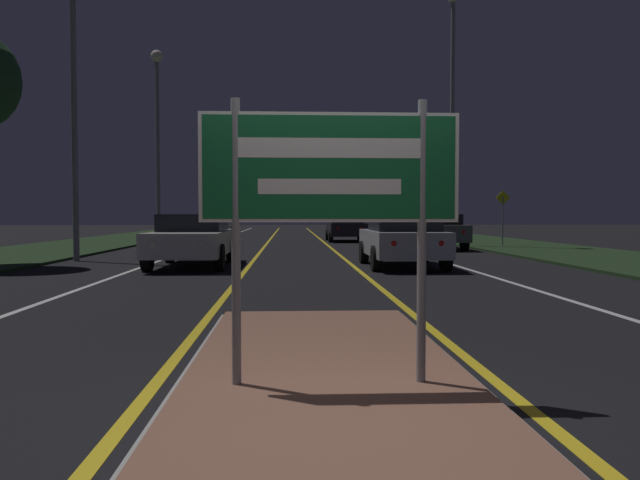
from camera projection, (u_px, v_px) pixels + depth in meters
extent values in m
plane|color=black|center=(335.00, 422.00, 4.15)|extent=(160.00, 160.00, 0.00)
cube|color=#999993|center=(329.00, 392.00, 4.77)|extent=(2.42, 7.22, 0.05)
cube|color=brown|center=(329.00, 389.00, 4.77)|extent=(2.30, 7.10, 0.10)
cube|color=#1E3319|center=(48.00, 250.00, 23.65)|extent=(5.00, 100.00, 0.08)
cube|color=#1E3319|center=(538.00, 249.00, 24.57)|extent=(5.00, 100.00, 0.08)
cube|color=gold|center=(266.00, 244.00, 29.03)|extent=(0.12, 70.00, 0.01)
cube|color=gold|center=(326.00, 244.00, 29.17)|extent=(0.12, 70.00, 0.01)
cube|color=silver|center=(206.00, 244.00, 28.90)|extent=(0.12, 70.00, 0.01)
cube|color=silver|center=(386.00, 244.00, 29.31)|extent=(0.12, 70.00, 0.01)
cube|color=silver|center=(140.00, 244.00, 28.75)|extent=(0.10, 70.00, 0.01)
cube|color=silver|center=(449.00, 244.00, 29.45)|extent=(0.10, 70.00, 0.01)
cylinder|color=gray|center=(236.00, 242.00, 4.69)|extent=(0.07, 0.07, 2.15)
cylinder|color=gray|center=(422.00, 242.00, 4.76)|extent=(0.07, 0.07, 2.15)
cube|color=#146033|center=(330.00, 168.00, 4.70)|extent=(1.96, 0.04, 0.83)
cube|color=white|center=(330.00, 167.00, 4.68)|extent=(1.96, 0.00, 0.83)
cube|color=#146033|center=(330.00, 167.00, 4.67)|extent=(1.90, 0.01, 0.78)
cube|color=white|center=(330.00, 148.00, 4.66)|extent=(1.37, 0.01, 0.15)
cube|color=white|center=(330.00, 187.00, 4.68)|extent=(1.08, 0.01, 0.12)
cylinder|color=gray|center=(74.00, 81.00, 18.32)|extent=(0.18, 0.18, 10.65)
cylinder|color=gray|center=(158.00, 152.00, 30.00)|extent=(0.18, 0.18, 8.80)
sphere|color=#F9EAC6|center=(157.00, 56.00, 29.81)|extent=(0.58, 0.58, 0.58)
cylinder|color=gray|center=(452.00, 124.00, 26.14)|extent=(0.18, 0.18, 10.33)
cube|color=#B7B7BC|center=(402.00, 243.00, 16.46)|extent=(1.79, 4.10, 0.64)
cube|color=black|center=(404.00, 223.00, 16.19)|extent=(1.58, 2.13, 0.44)
sphere|color=red|center=(394.00, 243.00, 14.40)|extent=(0.14, 0.14, 0.14)
sphere|color=red|center=(441.00, 243.00, 14.45)|extent=(0.14, 0.14, 0.14)
cylinder|color=black|center=(364.00, 252.00, 17.70)|extent=(0.22, 0.64, 0.64)
cylinder|color=black|center=(424.00, 252.00, 17.78)|extent=(0.22, 0.64, 0.64)
cylinder|color=black|center=(376.00, 258.00, 15.16)|extent=(0.22, 0.64, 0.64)
cylinder|color=black|center=(446.00, 258.00, 15.24)|extent=(0.22, 0.64, 0.64)
cube|color=#4C514C|center=(434.00, 232.00, 25.23)|extent=(1.77, 4.78, 0.65)
cube|color=black|center=(436.00, 219.00, 24.92)|extent=(1.56, 2.49, 0.41)
sphere|color=red|center=(434.00, 232.00, 22.83)|extent=(0.14, 0.14, 0.14)
sphere|color=red|center=(463.00, 232.00, 22.89)|extent=(0.14, 0.14, 0.14)
cylinder|color=black|center=(406.00, 239.00, 26.68)|extent=(0.22, 0.69, 0.69)
cylinder|color=black|center=(445.00, 239.00, 26.77)|extent=(0.22, 0.69, 0.69)
cylinder|color=black|center=(421.00, 242.00, 23.72)|extent=(0.22, 0.69, 0.69)
cylinder|color=black|center=(465.00, 242.00, 23.80)|extent=(0.22, 0.69, 0.69)
cube|color=black|center=(346.00, 229.00, 32.30)|extent=(1.81, 4.22, 0.65)
cube|color=black|center=(346.00, 218.00, 32.02)|extent=(1.60, 2.19, 0.50)
sphere|color=red|center=(338.00, 228.00, 30.18)|extent=(0.14, 0.14, 0.14)
sphere|color=red|center=(361.00, 228.00, 30.24)|extent=(0.14, 0.14, 0.14)
cylinder|color=black|center=(328.00, 235.00, 33.57)|extent=(0.22, 0.61, 0.61)
cylinder|color=black|center=(360.00, 235.00, 33.66)|extent=(0.22, 0.61, 0.61)
cylinder|color=black|center=(331.00, 236.00, 30.96)|extent=(0.22, 0.61, 0.61)
cylinder|color=black|center=(365.00, 236.00, 31.05)|extent=(0.22, 0.61, 0.61)
cube|color=silver|center=(193.00, 243.00, 16.60)|extent=(1.83, 4.64, 0.61)
cube|color=black|center=(194.00, 223.00, 16.86)|extent=(1.61, 2.41, 0.45)
sphere|color=white|center=(152.00, 244.00, 14.27)|extent=(0.14, 0.14, 0.14)
sphere|color=white|center=(202.00, 244.00, 14.33)|extent=(0.14, 0.14, 0.14)
cylinder|color=black|center=(147.00, 258.00, 15.13)|extent=(0.22, 0.67, 0.67)
cylinder|color=black|center=(220.00, 258.00, 15.22)|extent=(0.22, 0.67, 0.67)
cylinder|color=black|center=(170.00, 251.00, 18.01)|extent=(0.22, 0.67, 0.67)
cylinder|color=black|center=(231.00, 251.00, 18.09)|extent=(0.22, 0.67, 0.67)
cylinder|color=gray|center=(503.00, 221.00, 26.32)|extent=(0.06, 0.06, 2.08)
cube|color=yellow|center=(503.00, 198.00, 26.28)|extent=(0.60, 0.02, 0.60)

